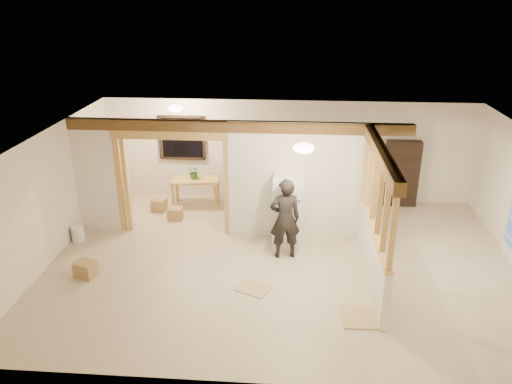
# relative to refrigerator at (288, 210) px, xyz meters

# --- Properties ---
(floor) EXTENTS (9.00, 6.50, 0.01)m
(floor) POSITION_rel_refrigerator_xyz_m (-0.06, -0.85, -0.74)
(floor) COLOR #C9B395
(floor) RESTS_ON ground
(ceiling) EXTENTS (9.00, 6.50, 0.01)m
(ceiling) POSITION_rel_refrigerator_xyz_m (-0.06, -0.85, 1.77)
(ceiling) COLOR white
(wall_back) EXTENTS (9.00, 0.01, 2.50)m
(wall_back) POSITION_rel_refrigerator_xyz_m (-0.06, 2.40, 0.52)
(wall_back) COLOR silver
(wall_back) RESTS_ON floor
(wall_front) EXTENTS (9.00, 0.01, 2.50)m
(wall_front) POSITION_rel_refrigerator_xyz_m (-0.06, -4.10, 0.52)
(wall_front) COLOR silver
(wall_front) RESTS_ON floor
(wall_left) EXTENTS (0.01, 6.50, 2.50)m
(wall_left) POSITION_rel_refrigerator_xyz_m (-4.56, -0.85, 0.52)
(wall_left) COLOR silver
(wall_left) RESTS_ON floor
(partition_left_stub) EXTENTS (0.90, 0.12, 2.50)m
(partition_left_stub) POSITION_rel_refrigerator_xyz_m (-4.11, 0.35, 0.52)
(partition_left_stub) COLOR silver
(partition_left_stub) RESTS_ON floor
(partition_center) EXTENTS (2.80, 0.12, 2.50)m
(partition_center) POSITION_rel_refrigerator_xyz_m (0.14, 0.35, 0.52)
(partition_center) COLOR silver
(partition_center) RESTS_ON floor
(doorway_frame) EXTENTS (2.46, 0.14, 2.20)m
(doorway_frame) POSITION_rel_refrigerator_xyz_m (-2.46, 0.35, 0.37)
(doorway_frame) COLOR tan
(doorway_frame) RESTS_ON floor
(header_beam_back) EXTENTS (7.00, 0.18, 0.22)m
(header_beam_back) POSITION_rel_refrigerator_xyz_m (-1.06, 0.35, 1.65)
(header_beam_back) COLOR brown
(header_beam_back) RESTS_ON ceiling
(header_beam_right) EXTENTS (0.18, 3.30, 0.22)m
(header_beam_right) POSITION_rel_refrigerator_xyz_m (1.54, -1.25, 1.65)
(header_beam_right) COLOR brown
(header_beam_right) RESTS_ON ceiling
(pony_wall) EXTENTS (0.12, 3.20, 1.00)m
(pony_wall) POSITION_rel_refrigerator_xyz_m (1.54, -1.25, -0.23)
(pony_wall) COLOR silver
(pony_wall) RESTS_ON floor
(stud_partition) EXTENTS (0.14, 3.20, 1.32)m
(stud_partition) POSITION_rel_refrigerator_xyz_m (1.54, -1.25, 0.93)
(stud_partition) COLOR tan
(stud_partition) RESTS_ON pony_wall
(window_back) EXTENTS (1.12, 0.10, 1.10)m
(window_back) POSITION_rel_refrigerator_xyz_m (-2.66, 2.32, 0.82)
(window_back) COLOR black
(window_back) RESTS_ON wall_back
(ceiling_dome_main) EXTENTS (0.36, 0.36, 0.16)m
(ceiling_dome_main) POSITION_rel_refrigerator_xyz_m (0.24, -1.35, 1.75)
(ceiling_dome_main) COLOR #FFEABF
(ceiling_dome_main) RESTS_ON ceiling
(ceiling_dome_util) EXTENTS (0.32, 0.32, 0.14)m
(ceiling_dome_util) POSITION_rel_refrigerator_xyz_m (-2.56, 1.45, 1.75)
(ceiling_dome_util) COLOR #FFEABF
(ceiling_dome_util) RESTS_ON ceiling
(hanging_bulb) EXTENTS (0.07, 0.07, 0.07)m
(hanging_bulb) POSITION_rel_refrigerator_xyz_m (-2.06, 0.75, 1.45)
(hanging_bulb) COLOR #FFD88C
(hanging_bulb) RESTS_ON ceiling
(refrigerator) EXTENTS (0.60, 0.59, 1.47)m
(refrigerator) POSITION_rel_refrigerator_xyz_m (0.00, 0.00, 0.00)
(refrigerator) COLOR silver
(refrigerator) RESTS_ON floor
(woman) EXTENTS (0.66, 0.50, 1.64)m
(woman) POSITION_rel_refrigerator_xyz_m (-0.04, -0.60, 0.09)
(woman) COLOR black
(woman) RESTS_ON floor
(work_table) EXTENTS (1.17, 0.67, 0.70)m
(work_table) POSITION_rel_refrigerator_xyz_m (-2.25, 1.73, -0.38)
(work_table) COLOR tan
(work_table) RESTS_ON floor
(potted_plant) EXTENTS (0.38, 0.36, 0.33)m
(potted_plant) POSITION_rel_refrigerator_xyz_m (-2.28, 1.76, 0.13)
(potted_plant) COLOR #35652A
(potted_plant) RESTS_ON work_table
(shop_vac) EXTENTS (0.46, 0.46, 0.59)m
(shop_vac) POSITION_rel_refrigerator_xyz_m (-4.26, 1.68, -0.44)
(shop_vac) COLOR #9B160C
(shop_vac) RESTS_ON floor
(bookshelf) EXTENTS (0.81, 0.27, 1.62)m
(bookshelf) POSITION_rel_refrigerator_xyz_m (2.70, 2.20, 0.08)
(bookshelf) COLOR black
(bookshelf) RESTS_ON floor
(bucket) EXTENTS (0.32, 0.32, 0.33)m
(bucket) POSITION_rel_refrigerator_xyz_m (-4.40, -0.27, -0.57)
(bucket) COLOR silver
(bucket) RESTS_ON floor
(box_util_a) EXTENTS (0.33, 0.29, 0.28)m
(box_util_a) POSITION_rel_refrigerator_xyz_m (-2.59, 0.95, -0.59)
(box_util_a) COLOR #A68350
(box_util_a) RESTS_ON floor
(box_util_b) EXTENTS (0.37, 0.37, 0.29)m
(box_util_b) POSITION_rel_refrigerator_xyz_m (-3.09, 1.40, -0.59)
(box_util_b) COLOR #A68350
(box_util_b) RESTS_ON floor
(box_front) EXTENTS (0.44, 0.39, 0.30)m
(box_front) POSITION_rel_refrigerator_xyz_m (-3.68, -1.62, -0.59)
(box_front) COLOR #A68350
(box_front) RESTS_ON floor
(floor_panel_near) EXTENTS (0.64, 0.64, 0.02)m
(floor_panel_near) POSITION_rel_refrigerator_xyz_m (1.25, -2.52, -0.72)
(floor_panel_near) COLOR tan
(floor_panel_near) RESTS_ON floor
(floor_panel_far) EXTENTS (0.68, 0.63, 0.02)m
(floor_panel_far) POSITION_rel_refrigerator_xyz_m (-0.56, -1.82, -0.72)
(floor_panel_far) COLOR tan
(floor_panel_far) RESTS_ON floor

